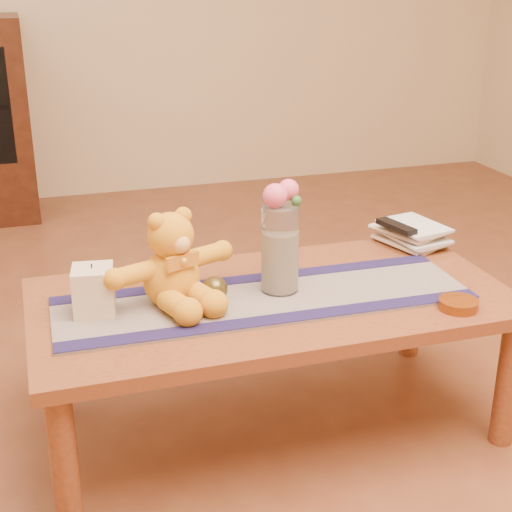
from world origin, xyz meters
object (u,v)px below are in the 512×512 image
object	(u,v)px
pillar_candle	(94,290)
glass_vase	(280,249)
tv_remote	(396,226)
book_bottom	(393,246)
bronze_ball	(215,289)
teddy_bear	(171,259)
amber_dish	(458,304)

from	to	relation	value
pillar_candle	glass_vase	distance (m)	0.54
tv_remote	book_bottom	bearing A→B (deg)	90.00
bronze_ball	book_bottom	world-z (taller)	bronze_ball
teddy_bear	book_bottom	size ratio (longest dim) A/B	1.71
teddy_bear	pillar_candle	size ratio (longest dim) A/B	2.88
teddy_bear	book_bottom	bearing A→B (deg)	-5.58
bronze_ball	amber_dish	bearing A→B (deg)	-20.36
tv_remote	glass_vase	bearing A→B (deg)	-170.61
book_bottom	amber_dish	distance (m)	0.49
pillar_candle	book_bottom	xyz separation A→B (m)	(1.02, 0.21, -0.06)
glass_vase	pillar_candle	bearing A→B (deg)	179.03
bronze_ball	amber_dish	distance (m)	0.69
bronze_ball	tv_remote	xyz separation A→B (m)	(0.69, 0.23, 0.04)
teddy_bear	tv_remote	xyz separation A→B (m)	(0.81, 0.20, -0.05)
glass_vase	book_bottom	size ratio (longest dim) A/B	1.17
tv_remote	amber_dish	size ratio (longest dim) A/B	1.43
pillar_candle	teddy_bear	bearing A→B (deg)	2.10
glass_vase	tv_remote	size ratio (longest dim) A/B	1.62
glass_vase	amber_dish	xyz separation A→B (m)	(0.44, -0.26, -0.12)
glass_vase	bronze_ball	bearing A→B (deg)	-174.32
teddy_bear	bronze_ball	size ratio (longest dim) A/B	5.11
bronze_ball	book_bottom	bearing A→B (deg)	19.42
pillar_candle	book_bottom	bearing A→B (deg)	11.80
glass_vase	bronze_ball	xyz separation A→B (m)	(-0.20, -0.02, -0.09)
book_bottom	bronze_ball	bearing A→B (deg)	-177.74
teddy_bear	amber_dish	xyz separation A→B (m)	(0.76, -0.28, -0.12)
teddy_bear	book_bottom	distance (m)	0.84
pillar_candle	amber_dish	distance (m)	1.02
bronze_ball	tv_remote	world-z (taller)	tv_remote
bronze_ball	glass_vase	bearing A→B (deg)	5.68
book_bottom	amber_dish	bearing A→B (deg)	-112.31
bronze_ball	tv_remote	distance (m)	0.73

